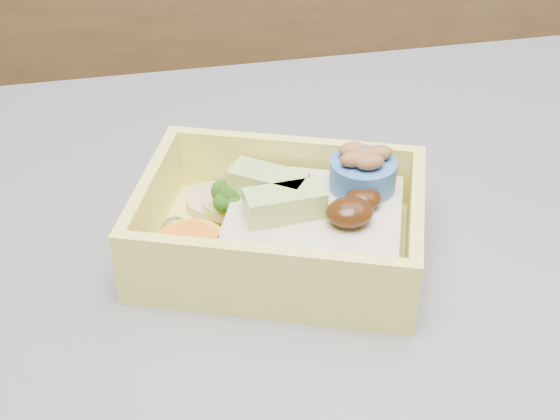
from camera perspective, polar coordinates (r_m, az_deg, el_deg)
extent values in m
cube|color=brown|center=(1.73, -14.69, 7.83)|extent=(3.20, 0.60, 0.90)
cube|color=#F2EC64|center=(0.50, 0.00, -2.77)|extent=(0.21, 0.18, 0.01)
cube|color=#F2EC64|center=(0.53, 1.00, 3.27)|extent=(0.16, 0.07, 0.04)
cube|color=#F2EC64|center=(0.44, -1.21, -4.98)|extent=(0.16, 0.07, 0.04)
cube|color=#F2EC64|center=(0.48, 9.81, -1.38)|extent=(0.05, 0.10, 0.04)
cube|color=#F2EC64|center=(0.50, -9.40, 0.43)|extent=(0.05, 0.10, 0.04)
cube|color=tan|center=(0.48, 2.47, -1.42)|extent=(0.13, 0.13, 0.03)
ellipsoid|color=#321707|center=(0.46, 5.12, -0.16)|extent=(0.04, 0.03, 0.02)
ellipsoid|color=#321707|center=(0.48, 6.09, 0.82)|extent=(0.03, 0.03, 0.01)
cube|color=#ADCB6A|center=(0.47, 0.35, 0.50)|extent=(0.05, 0.02, 0.02)
cube|color=#ADCB6A|center=(0.49, -0.87, 1.94)|extent=(0.05, 0.05, 0.02)
cylinder|color=#77A458|center=(0.51, -3.52, -0.43)|extent=(0.01, 0.01, 0.02)
sphere|color=#275914|center=(0.50, -3.59, 1.17)|extent=(0.02, 0.02, 0.02)
sphere|color=#275914|center=(0.50, -2.63, 1.16)|extent=(0.02, 0.02, 0.02)
sphere|color=#275914|center=(0.50, -4.22, 1.37)|extent=(0.02, 0.02, 0.02)
sphere|color=#275914|center=(0.49, -3.41, 0.43)|extent=(0.01, 0.01, 0.01)
sphere|color=#275914|center=(0.49, -4.15, 0.56)|extent=(0.01, 0.01, 0.01)
sphere|color=#275914|center=(0.50, -3.38, 1.46)|extent=(0.01, 0.01, 0.01)
cylinder|color=gold|center=(0.48, -6.50, -3.05)|extent=(0.04, 0.04, 0.02)
cylinder|color=orange|center=(0.47, -6.51, -1.74)|extent=(0.02, 0.02, 0.00)
cylinder|color=orange|center=(0.47, -7.53, -1.97)|extent=(0.02, 0.02, 0.00)
cylinder|color=orange|center=(0.46, -5.86, -2.04)|extent=(0.02, 0.02, 0.00)
cylinder|color=tan|center=(0.53, -4.81, 0.63)|extent=(0.04, 0.04, 0.01)
cylinder|color=tan|center=(0.52, -3.53, 0.56)|extent=(0.04, 0.04, 0.01)
ellipsoid|color=silver|center=(0.52, -1.38, 1.27)|extent=(0.02, 0.02, 0.02)
ellipsoid|color=silver|center=(0.49, -7.67, -1.52)|extent=(0.02, 0.02, 0.02)
cylinder|color=#3563B4|center=(0.50, 6.08, 2.60)|extent=(0.04, 0.04, 0.02)
ellipsoid|color=brown|center=(0.49, 6.18, 4.02)|extent=(0.02, 0.02, 0.01)
ellipsoid|color=brown|center=(0.49, 7.22, 4.17)|extent=(0.02, 0.02, 0.01)
ellipsoid|color=brown|center=(0.49, 5.33, 4.40)|extent=(0.02, 0.02, 0.01)
ellipsoid|color=brown|center=(0.48, 6.57, 3.50)|extent=(0.02, 0.02, 0.01)
ellipsoid|color=brown|center=(0.48, 5.45, 3.73)|extent=(0.02, 0.02, 0.01)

